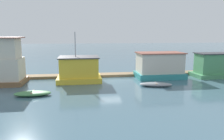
% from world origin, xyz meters
% --- Properties ---
extents(ground_plane, '(200.00, 200.00, 0.00)m').
position_xyz_m(ground_plane, '(0.00, 0.00, 0.00)').
color(ground_plane, '#426070').
extents(dock_walkway, '(42.40, 1.80, 0.30)m').
position_xyz_m(dock_walkway, '(0.00, 2.63, 0.15)').
color(dock_walkway, '#846B4C').
rests_on(dock_walkway, ground_plane).
extents(houseboat_yellow, '(5.05, 4.03, 5.78)m').
position_xyz_m(houseboat_yellow, '(-3.77, 0.04, 1.38)').
color(houseboat_yellow, gold).
rests_on(houseboat_yellow, ground_plane).
extents(houseboat_teal, '(5.93, 3.61, 3.24)m').
position_xyz_m(houseboat_teal, '(6.30, 0.52, 1.55)').
color(houseboat_teal, teal).
rests_on(houseboat_teal, ground_plane).
extents(houseboat_green, '(7.01, 3.34, 5.41)m').
position_xyz_m(houseboat_green, '(14.39, 0.20, 1.45)').
color(houseboat_green, '#4C9360').
rests_on(houseboat_green, ground_plane).
extents(dinghy_green, '(3.30, 1.47, 0.42)m').
position_xyz_m(dinghy_green, '(-7.95, -5.67, 0.21)').
color(dinghy_green, '#47844C').
rests_on(dinghy_green, ground_plane).
extents(dinghy_grey, '(3.62, 1.94, 0.43)m').
position_xyz_m(dinghy_grey, '(4.32, -3.86, 0.22)').
color(dinghy_grey, gray).
rests_on(dinghy_grey, ground_plane).
extents(mooring_post_far_left, '(0.32, 0.32, 1.34)m').
position_xyz_m(mooring_post_far_left, '(-10.51, 1.48, 0.67)').
color(mooring_post_far_left, '#846B4C').
rests_on(mooring_post_far_left, ground_plane).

